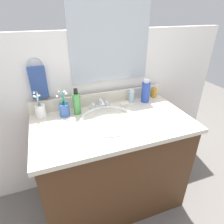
{
  "coord_description": "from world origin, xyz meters",
  "views": [
    {
      "loc": [
        -0.38,
        -1.02,
        1.42
      ],
      "look_at": [
        -0.01,
        0.0,
        0.83
      ],
      "focal_mm": 30.43,
      "sensor_mm": 36.0,
      "label": 1
    }
  ],
  "objects_px": {
    "bottle_shampoo_blue": "(146,91)",
    "bottle_gel_clear": "(131,96)",
    "soap_bar": "(125,105)",
    "cup_white_ceramic": "(40,110)",
    "hand_towel": "(39,83)",
    "faucet": "(100,105)",
    "bottle_toner_green": "(77,103)",
    "cup_blue_plastic": "(64,109)",
    "bottle_oil_amber": "(154,93)"
  },
  "relations": [
    {
      "from": "cup_blue_plastic",
      "to": "soap_bar",
      "type": "distance_m",
      "value": 0.46
    },
    {
      "from": "bottle_toner_green",
      "to": "cup_white_ceramic",
      "type": "height_order",
      "value": "cup_white_ceramic"
    },
    {
      "from": "bottle_shampoo_blue",
      "to": "bottle_oil_amber",
      "type": "bearing_deg",
      "value": 24.74
    },
    {
      "from": "faucet",
      "to": "cup_blue_plastic",
      "type": "relative_size",
      "value": 0.82
    },
    {
      "from": "cup_blue_plastic",
      "to": "faucet",
      "type": "bearing_deg",
      "value": 3.71
    },
    {
      "from": "hand_towel",
      "to": "bottle_shampoo_blue",
      "type": "relative_size",
      "value": 1.17
    },
    {
      "from": "hand_towel",
      "to": "faucet",
      "type": "relative_size",
      "value": 1.38
    },
    {
      "from": "bottle_shampoo_blue",
      "to": "bottle_oil_amber",
      "type": "relative_size",
      "value": 2.21
    },
    {
      "from": "bottle_gel_clear",
      "to": "bottle_toner_green",
      "type": "relative_size",
      "value": 0.55
    },
    {
      "from": "soap_bar",
      "to": "bottle_gel_clear",
      "type": "bearing_deg",
      "value": 33.96
    },
    {
      "from": "bottle_gel_clear",
      "to": "cup_blue_plastic",
      "type": "xyz_separation_m",
      "value": [
        -0.54,
        -0.05,
        0.0
      ]
    },
    {
      "from": "faucet",
      "to": "bottle_oil_amber",
      "type": "relative_size",
      "value": 1.89
    },
    {
      "from": "cup_white_ceramic",
      "to": "bottle_shampoo_blue",
      "type": "bearing_deg",
      "value": -1.24
    },
    {
      "from": "bottle_shampoo_blue",
      "to": "bottle_oil_amber",
      "type": "xyz_separation_m",
      "value": [
        0.11,
        0.05,
        -0.05
      ]
    },
    {
      "from": "bottle_gel_clear",
      "to": "bottle_toner_green",
      "type": "xyz_separation_m",
      "value": [
        -0.45,
        -0.05,
        0.03
      ]
    },
    {
      "from": "bottle_toner_green",
      "to": "faucet",
      "type": "bearing_deg",
      "value": 6.12
    },
    {
      "from": "faucet",
      "to": "bottle_oil_amber",
      "type": "bearing_deg",
      "value": 5.39
    },
    {
      "from": "bottle_gel_clear",
      "to": "cup_blue_plastic",
      "type": "height_order",
      "value": "cup_blue_plastic"
    },
    {
      "from": "bottle_shampoo_blue",
      "to": "cup_blue_plastic",
      "type": "relative_size",
      "value": 0.96
    },
    {
      "from": "faucet",
      "to": "hand_towel",
      "type": "bearing_deg",
      "value": 165.93
    },
    {
      "from": "hand_towel",
      "to": "bottle_oil_amber",
      "type": "bearing_deg",
      "value": -3.55
    },
    {
      "from": "bottle_gel_clear",
      "to": "soap_bar",
      "type": "xyz_separation_m",
      "value": [
        -0.08,
        -0.05,
        -0.04
      ]
    },
    {
      "from": "bottle_oil_amber",
      "to": "bottle_gel_clear",
      "type": "xyz_separation_m",
      "value": [
        -0.22,
        -0.02,
        0.01
      ]
    },
    {
      "from": "bottle_oil_amber",
      "to": "bottle_gel_clear",
      "type": "distance_m",
      "value": 0.22
    },
    {
      "from": "bottle_shampoo_blue",
      "to": "bottle_gel_clear",
      "type": "distance_m",
      "value": 0.12
    },
    {
      "from": "bottle_shampoo_blue",
      "to": "bottle_gel_clear",
      "type": "height_order",
      "value": "bottle_shampoo_blue"
    },
    {
      "from": "soap_bar",
      "to": "cup_white_ceramic",
      "type": "bearing_deg",
      "value": 176.44
    },
    {
      "from": "bottle_oil_amber",
      "to": "cup_blue_plastic",
      "type": "height_order",
      "value": "cup_blue_plastic"
    },
    {
      "from": "hand_towel",
      "to": "faucet",
      "type": "distance_m",
      "value": 0.46
    },
    {
      "from": "bottle_gel_clear",
      "to": "bottle_toner_green",
      "type": "height_order",
      "value": "bottle_toner_green"
    },
    {
      "from": "bottle_oil_amber",
      "to": "cup_white_ceramic",
      "type": "xyz_separation_m",
      "value": [
        -0.91,
        -0.03,
        0.01
      ]
    },
    {
      "from": "bottle_shampoo_blue",
      "to": "bottle_gel_clear",
      "type": "relative_size",
      "value": 1.8
    },
    {
      "from": "bottle_oil_amber",
      "to": "cup_blue_plastic",
      "type": "relative_size",
      "value": 0.43
    },
    {
      "from": "hand_towel",
      "to": "bottle_shampoo_blue",
      "type": "bearing_deg",
      "value": -7.84
    },
    {
      "from": "bottle_shampoo_blue",
      "to": "cup_blue_plastic",
      "type": "distance_m",
      "value": 0.64
    },
    {
      "from": "bottle_oil_amber",
      "to": "cup_white_ceramic",
      "type": "distance_m",
      "value": 0.91
    },
    {
      "from": "hand_towel",
      "to": "soap_bar",
      "type": "height_order",
      "value": "hand_towel"
    },
    {
      "from": "bottle_shampoo_blue",
      "to": "bottle_toner_green",
      "type": "height_order",
      "value": "bottle_toner_green"
    },
    {
      "from": "faucet",
      "to": "cup_white_ceramic",
      "type": "xyz_separation_m",
      "value": [
        -0.42,
        0.01,
        0.03
      ]
    },
    {
      "from": "bottle_shampoo_blue",
      "to": "cup_white_ceramic",
      "type": "bearing_deg",
      "value": 178.76
    },
    {
      "from": "cup_blue_plastic",
      "to": "cup_white_ceramic",
      "type": "bearing_deg",
      "value": 169.59
    },
    {
      "from": "cup_white_ceramic",
      "to": "bottle_toner_green",
      "type": "bearing_deg",
      "value": -7.05
    },
    {
      "from": "hand_towel",
      "to": "bottle_toner_green",
      "type": "height_order",
      "value": "hand_towel"
    },
    {
      "from": "bottle_oil_amber",
      "to": "hand_towel",
      "type": "bearing_deg",
      "value": 176.45
    },
    {
      "from": "bottle_shampoo_blue",
      "to": "cup_white_ceramic",
      "type": "distance_m",
      "value": 0.8
    },
    {
      "from": "hand_towel",
      "to": "soap_bar",
      "type": "distance_m",
      "value": 0.64
    },
    {
      "from": "bottle_oil_amber",
      "to": "soap_bar",
      "type": "height_order",
      "value": "bottle_oil_amber"
    },
    {
      "from": "soap_bar",
      "to": "faucet",
      "type": "bearing_deg",
      "value": 171.89
    },
    {
      "from": "faucet",
      "to": "cup_blue_plastic",
      "type": "xyz_separation_m",
      "value": [
        -0.27,
        -0.02,
        0.02
      ]
    },
    {
      "from": "bottle_oil_amber",
      "to": "cup_white_ceramic",
      "type": "bearing_deg",
      "value": -177.82
    }
  ]
}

